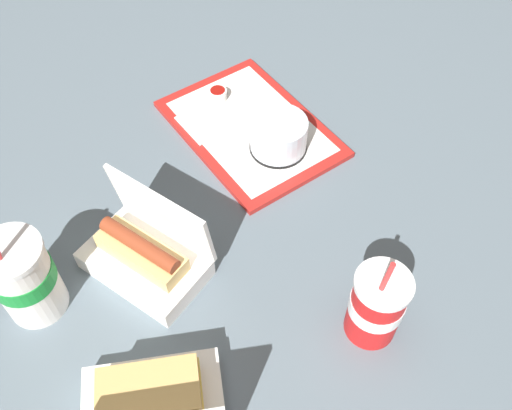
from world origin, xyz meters
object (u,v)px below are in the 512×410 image
soda_cup_left (24,278)px  clamshell_hotdog_back (146,255)px  food_tray (250,128)px  clamshell_sandwich_corner (152,405)px  soda_cup_center (376,305)px  cake_container (279,136)px  ketchup_cup (218,94)px  plastic_fork (267,108)px

soda_cup_left → clamshell_hotdog_back: bearing=86.4°
food_tray → clamshell_sandwich_corner: clamshell_sandwich_corner is taller
food_tray → soda_cup_center: size_ratio=2.00×
cake_container → ketchup_cup: (-0.19, -0.05, -0.02)m
ketchup_cup → clamshell_hotdog_back: size_ratio=0.16×
soda_cup_center → ketchup_cup: bearing=-178.5°
cake_container → ketchup_cup: cake_container is taller
plastic_fork → soda_cup_left: (0.25, -0.55, 0.07)m
clamshell_sandwich_corner → food_tray: bearing=142.0°
soda_cup_left → soda_cup_center: bearing=60.5°
clamshell_hotdog_back → clamshell_sandwich_corner: 0.26m
ketchup_cup → soda_cup_left: (0.33, -0.46, 0.06)m
food_tray → clamshell_hotdog_back: clamshell_hotdog_back is taller
plastic_fork → clamshell_hotdog_back: size_ratio=0.45×
food_tray → plastic_fork: plastic_fork is taller
soda_cup_center → soda_cup_left: bearing=-119.5°
cake_container → clamshell_sandwich_corner: 0.57m
cake_container → soda_cup_center: size_ratio=0.57×
ketchup_cup → plastic_fork: ketchup_cup is taller
clamshell_hotdog_back → soda_cup_center: bearing=48.1°
clamshell_sandwich_corner → soda_cup_left: size_ratio=1.05×
food_tray → plastic_fork: (-0.03, 0.06, 0.01)m
plastic_fork → soda_cup_left: soda_cup_left is taller
clamshell_hotdog_back → clamshell_sandwich_corner: clamshell_sandwich_corner is taller
plastic_fork → soda_cup_left: 0.61m
food_tray → ketchup_cup: (-0.11, -0.03, 0.02)m
clamshell_hotdog_back → soda_cup_center: 0.39m
ketchup_cup → soda_cup_center: soda_cup_center is taller
ketchup_cup → plastic_fork: size_ratio=0.36×
soda_cup_left → soda_cup_center: soda_cup_left is taller
ketchup_cup → clamshell_hotdog_back: bearing=-38.9°
cake_container → plastic_fork: cake_container is taller
cake_container → clamshell_hotdog_back: 0.36m
plastic_fork → clamshell_sandwich_corner: bearing=-44.3°
food_tray → cake_container: (0.08, 0.03, 0.04)m
food_tray → plastic_fork: bearing=120.3°
food_tray → soda_cup_left: soda_cup_left is taller
food_tray → ketchup_cup: 0.11m
clamshell_hotdog_back → ketchup_cup: bearing=141.1°
clamshell_hotdog_back → soda_cup_left: bearing=-93.6°
cake_container → ketchup_cup: size_ratio=2.92×
food_tray → cake_container: cake_container is taller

